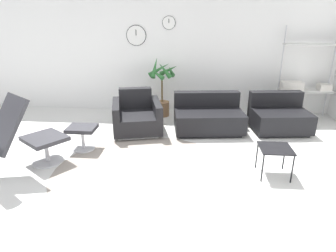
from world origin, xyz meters
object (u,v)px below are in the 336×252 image
at_px(couch_second, 279,117).
at_px(shelf_unit, 304,81).
at_px(lounge_chair, 15,125).
at_px(couch_low, 208,117).
at_px(potted_plant, 162,91).
at_px(ottoman, 82,133).
at_px(side_table, 275,151).
at_px(armchair_red, 137,117).

bearing_deg(couch_second, shelf_unit, -135.22).
xyz_separation_m(lounge_chair, couch_low, (2.64, 1.80, -0.43)).
xyz_separation_m(couch_second, potted_plant, (-2.26, 0.70, 0.28)).
bearing_deg(potted_plant, lounge_chair, -122.95).
height_order(ottoman, potted_plant, potted_plant).
distance_m(lounge_chair, couch_low, 3.22).
relative_size(side_table, potted_plant, 0.33).
xyz_separation_m(lounge_chair, potted_plant, (1.70, 2.63, -0.14)).
distance_m(couch_low, couch_second, 1.33).
distance_m(side_table, shelf_unit, 2.86).
bearing_deg(side_table, ottoman, 168.00).
relative_size(couch_second, potted_plant, 0.87).
bearing_deg(armchair_red, side_table, 131.93).
relative_size(couch_low, potted_plant, 1.07).
distance_m(lounge_chair, couch_second, 4.43).
bearing_deg(couch_low, couch_second, 178.71).
bearing_deg(side_table, lounge_chair, -177.11).
xyz_separation_m(armchair_red, potted_plant, (0.38, 0.98, 0.27)).
bearing_deg(ottoman, lounge_chair, -127.04).
bearing_deg(couch_low, shelf_unit, -161.02).
distance_m(couch_low, side_table, 1.82).
relative_size(ottoman, side_table, 1.06).
bearing_deg(couch_low, potted_plant, -48.09).
height_order(lounge_chair, shelf_unit, shelf_unit).
height_order(armchair_red, couch_second, armchair_red).
distance_m(ottoman, potted_plant, 2.17).
relative_size(armchair_red, couch_second, 1.00).
height_order(couch_second, shelf_unit, shelf_unit).
distance_m(couch_low, shelf_unit, 2.27).
bearing_deg(shelf_unit, potted_plant, -177.59).
relative_size(couch_low, couch_second, 1.23).
xyz_separation_m(lounge_chair, couch_second, (3.96, 1.92, -0.43)).
bearing_deg(armchair_red, potted_plant, -124.87).
relative_size(lounge_chair, side_table, 2.78).
bearing_deg(ottoman, couch_low, 26.37).
bearing_deg(ottoman, potted_plant, 58.91).
xyz_separation_m(couch_second, shelf_unit, (0.66, 0.83, 0.53)).
bearing_deg(couch_second, potted_plant, -23.91).
height_order(lounge_chair, armchair_red, lounge_chair).
height_order(ottoman, shelf_unit, shelf_unit).
bearing_deg(lounge_chair, couch_second, 62.89).
bearing_deg(couch_second, lounge_chair, 19.25).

